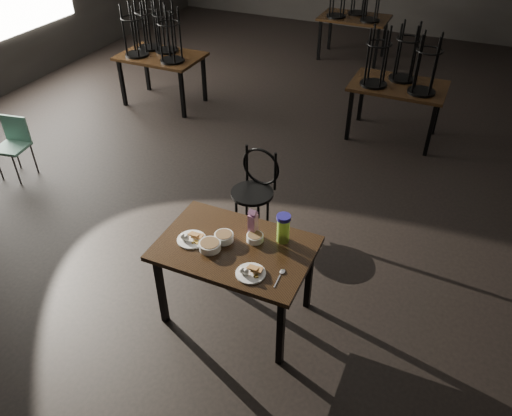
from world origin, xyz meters
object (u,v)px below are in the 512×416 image
at_px(main_table, 235,254).
at_px(bentwood_chair, 255,185).
at_px(water_bottle, 283,228).
at_px(juice_carton, 253,223).
at_px(school_chair, 14,142).

distance_m(main_table, bentwood_chair, 1.19).
relative_size(water_bottle, bentwood_chair, 0.27).
height_order(juice_carton, school_chair, juice_carton).
bearing_deg(main_table, school_chair, 164.20).
bearing_deg(juice_carton, bentwood_chair, 112.96).
xyz_separation_m(water_bottle, school_chair, (-3.66, 0.73, -0.44)).
height_order(water_bottle, bentwood_chair, water_bottle).
distance_m(water_bottle, bentwood_chair, 1.18).
xyz_separation_m(juice_carton, bentwood_chair, (-0.40, 0.95, -0.34)).
bearing_deg(school_chair, main_table, -25.45).
xyz_separation_m(juice_carton, water_bottle, (0.24, 0.03, 0.01)).
bearing_deg(main_table, juice_carton, 69.39).
bearing_deg(juice_carton, school_chair, 167.42).
bearing_deg(main_table, bentwood_chair, 106.35).
distance_m(bentwood_chair, school_chair, 3.03).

